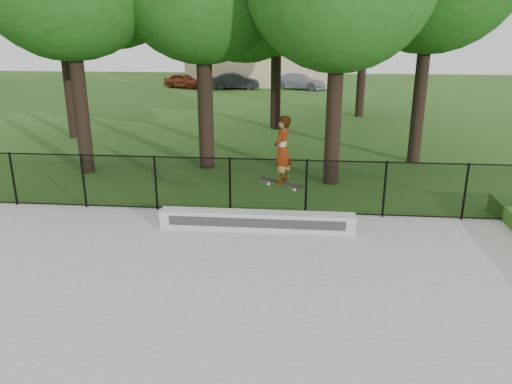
# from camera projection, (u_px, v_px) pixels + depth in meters

# --- Properties ---
(ground) EXTENTS (100.00, 100.00, 0.00)m
(ground) POSITION_uv_depth(u_px,v_px,m) (177.00, 347.00, 7.80)
(ground) COLOR #2B5718
(ground) RESTS_ON ground
(concrete_slab) EXTENTS (14.00, 12.00, 0.06)m
(concrete_slab) POSITION_uv_depth(u_px,v_px,m) (176.00, 345.00, 7.79)
(concrete_slab) COLOR #969691
(concrete_slab) RESTS_ON ground
(grind_ledge) EXTENTS (4.71, 0.40, 0.47)m
(grind_ledge) POSITION_uv_depth(u_px,v_px,m) (257.00, 221.00, 12.07)
(grind_ledge) COLOR #B8B9B3
(grind_ledge) RESTS_ON concrete_slab
(car_a) EXTENTS (3.69, 2.62, 1.17)m
(car_a) POSITION_uv_depth(u_px,v_px,m) (184.00, 81.00, 41.23)
(car_a) COLOR maroon
(car_a) RESTS_ON ground
(car_b) EXTENTS (3.62, 1.76, 1.26)m
(car_b) POSITION_uv_depth(u_px,v_px,m) (235.00, 81.00, 40.33)
(car_b) COLOR black
(car_b) RESTS_ON ground
(car_c) EXTENTS (4.34, 3.06, 1.26)m
(car_c) POSITION_uv_depth(u_px,v_px,m) (299.00, 81.00, 40.36)
(car_c) COLOR #8E91A0
(car_c) RESTS_ON ground
(skater_airborne) EXTENTS (0.83, 0.66, 1.73)m
(skater_airborne) POSITION_uv_depth(u_px,v_px,m) (282.00, 151.00, 11.34)
(skater_airborne) COLOR black
(skater_airborne) RESTS_ON ground
(chainlink_fence) EXTENTS (16.06, 0.06, 1.50)m
(chainlink_fence) POSITION_uv_depth(u_px,v_px,m) (230.00, 185.00, 13.12)
(chainlink_fence) COLOR black
(chainlink_fence) RESTS_ON concrete_slab
(distant_building) EXTENTS (12.40, 6.40, 4.30)m
(distant_building) POSITION_uv_depth(u_px,v_px,m) (260.00, 59.00, 43.22)
(distant_building) COLOR #BDB585
(distant_building) RESTS_ON ground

